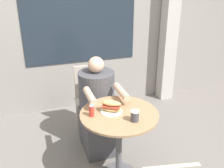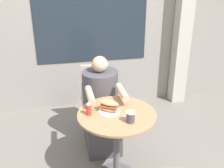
{
  "view_description": "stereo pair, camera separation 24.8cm",
  "coord_description": "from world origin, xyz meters",
  "px_view_note": "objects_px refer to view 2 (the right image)",
  "views": [
    {
      "loc": [
        -0.71,
        -1.95,
        1.93
      ],
      "look_at": [
        0.0,
        0.21,
        0.94
      ],
      "focal_mm": 42.0,
      "sensor_mm": 36.0,
      "label": 1
    },
    {
      "loc": [
        -0.47,
        -2.01,
        1.93
      ],
      "look_at": [
        0.0,
        0.21,
        0.94
      ],
      "focal_mm": 42.0,
      "sensor_mm": 36.0,
      "label": 2
    }
  ],
  "objects_px": {
    "sandwich_on_plate": "(109,107)",
    "condiment_bottle": "(89,108)",
    "cafe_table": "(117,132)",
    "diner_chair": "(96,93)",
    "seated_diner": "(101,111)",
    "drink_cup": "(131,117)"
  },
  "relations": [
    {
      "from": "sandwich_on_plate",
      "to": "condiment_bottle",
      "type": "relative_size",
      "value": 1.51
    },
    {
      "from": "sandwich_on_plate",
      "to": "condiment_bottle",
      "type": "bearing_deg",
      "value": -175.36
    },
    {
      "from": "condiment_bottle",
      "to": "cafe_table",
      "type": "bearing_deg",
      "value": -6.58
    },
    {
      "from": "cafe_table",
      "to": "drink_cup",
      "type": "relative_size",
      "value": 7.53
    },
    {
      "from": "cafe_table",
      "to": "sandwich_on_plate",
      "type": "distance_m",
      "value": 0.26
    },
    {
      "from": "diner_chair",
      "to": "seated_diner",
      "type": "xyz_separation_m",
      "value": [
        0.0,
        -0.36,
        -0.06
      ]
    },
    {
      "from": "cafe_table",
      "to": "drink_cup",
      "type": "height_order",
      "value": "drink_cup"
    },
    {
      "from": "condiment_bottle",
      "to": "sandwich_on_plate",
      "type": "bearing_deg",
      "value": 4.64
    },
    {
      "from": "cafe_table",
      "to": "diner_chair",
      "type": "xyz_separation_m",
      "value": [
        -0.05,
        0.92,
        -0.02
      ]
    },
    {
      "from": "sandwich_on_plate",
      "to": "drink_cup",
      "type": "distance_m",
      "value": 0.25
    },
    {
      "from": "sandwich_on_plate",
      "to": "drink_cup",
      "type": "xyz_separation_m",
      "value": [
        0.14,
        -0.21,
        -0.0
      ]
    },
    {
      "from": "seated_diner",
      "to": "condiment_bottle",
      "type": "bearing_deg",
      "value": 69.49
    },
    {
      "from": "diner_chair",
      "to": "condiment_bottle",
      "type": "bearing_deg",
      "value": 77.29
    },
    {
      "from": "cafe_table",
      "to": "seated_diner",
      "type": "height_order",
      "value": "seated_diner"
    },
    {
      "from": "sandwich_on_plate",
      "to": "drink_cup",
      "type": "bearing_deg",
      "value": -56.03
    },
    {
      "from": "diner_chair",
      "to": "seated_diner",
      "type": "height_order",
      "value": "seated_diner"
    },
    {
      "from": "seated_diner",
      "to": "sandwich_on_plate",
      "type": "bearing_deg",
      "value": 88.76
    },
    {
      "from": "diner_chair",
      "to": "cafe_table",
      "type": "bearing_deg",
      "value": 93.05
    },
    {
      "from": "drink_cup",
      "to": "condiment_bottle",
      "type": "xyz_separation_m",
      "value": [
        -0.33,
        0.19,
        0.01
      ]
    },
    {
      "from": "drink_cup",
      "to": "condiment_bottle",
      "type": "height_order",
      "value": "condiment_bottle"
    },
    {
      "from": "cafe_table",
      "to": "condiment_bottle",
      "type": "xyz_separation_m",
      "value": [
        -0.25,
        0.03,
        0.26
      ]
    },
    {
      "from": "cafe_table",
      "to": "sandwich_on_plate",
      "type": "relative_size",
      "value": 3.72
    }
  ]
}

